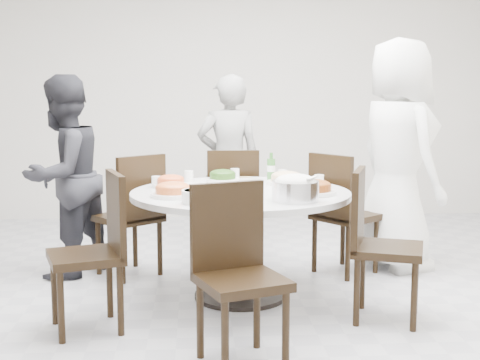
{
  "coord_description": "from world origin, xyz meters",
  "views": [
    {
      "loc": [
        -0.55,
        -4.42,
        1.46
      ],
      "look_at": [
        -0.24,
        0.12,
        0.82
      ],
      "focal_mm": 50.0,
      "sensor_mm": 36.0,
      "label": 1
    }
  ],
  "objects": [
    {
      "name": "diner_right",
      "position": [
        1.06,
        0.77,
        0.92
      ],
      "size": [
        0.84,
        1.04,
        1.84
      ],
      "primitive_type": "imported",
      "rotation": [
        0.0,
        0.0,
        1.89
      ],
      "color": "white",
      "rests_on": "floor"
    },
    {
      "name": "wall_back",
      "position": [
        0.0,
        3.0,
        1.4
      ],
      "size": [
        6.0,
        0.01,
        2.8
      ],
      "primitive_type": "cube",
      "color": "silver",
      "rests_on": "ground"
    },
    {
      "name": "diner_middle",
      "position": [
        -0.24,
        1.52,
        0.78
      ],
      "size": [
        0.6,
        0.41,
        1.57
      ],
      "primitive_type": "imported",
      "rotation": [
        0.0,
        0.0,
        3.21
      ],
      "color": "black",
      "rests_on": "floor"
    },
    {
      "name": "chair_se",
      "position": [
        0.65,
        -0.43,
        0.47
      ],
      "size": [
        0.54,
        0.54,
        0.95
      ],
      "primitive_type": "cube",
      "rotation": [
        0.0,
        0.0,
        7.51
      ],
      "color": "black",
      "rests_on": "floor"
    },
    {
      "name": "chair_sw",
      "position": [
        -1.21,
        -0.49,
        0.47
      ],
      "size": [
        0.53,
        0.53,
        0.95
      ],
      "primitive_type": "cube",
      "rotation": [
        0.0,
        0.0,
        5.02
      ],
      "color": "black",
      "rests_on": "floor"
    },
    {
      "name": "dining_table",
      "position": [
        -0.24,
        0.07,
        0.38
      ],
      "size": [
        1.5,
        1.5,
        0.75
      ],
      "primitive_type": "cylinder",
      "color": "silver",
      "rests_on": "floor"
    },
    {
      "name": "wall_front",
      "position": [
        0.0,
        -3.0,
        1.4
      ],
      "size": [
        6.0,
        0.01,
        2.8
      ],
      "primitive_type": "cube",
      "color": "silver",
      "rests_on": "ground"
    },
    {
      "name": "chair_ne",
      "position": [
        0.63,
        0.65,
        0.47
      ],
      "size": [
        0.59,
        0.59,
        0.95
      ],
      "primitive_type": "cube",
      "rotation": [
        0.0,
        0.0,
        2.22
      ],
      "color": "black",
      "rests_on": "floor"
    },
    {
      "name": "chopsticks",
      "position": [
        -0.27,
        0.69,
        0.76
      ],
      "size": [
        0.24,
        0.04,
        0.01
      ],
      "primitive_type": null,
      "color": "tan",
      "rests_on": "dining_table"
    },
    {
      "name": "rice_bowl",
      "position": [
        0.07,
        -0.34,
        0.81
      ],
      "size": [
        0.29,
        0.29,
        0.13
      ],
      "primitive_type": "cylinder",
      "color": "silver",
      "rests_on": "dining_table"
    },
    {
      "name": "diner_left",
      "position": [
        -1.56,
        0.73,
        0.78
      ],
      "size": [
        0.89,
        0.95,
        1.55
      ],
      "primitive_type": "imported",
      "rotation": [
        0.0,
        0.0,
        4.18
      ],
      "color": "black",
      "rests_on": "floor"
    },
    {
      "name": "dish_orange",
      "position": [
        -0.72,
        0.26,
        0.78
      ],
      "size": [
        0.24,
        0.24,
        0.07
      ],
      "primitive_type": "cylinder",
      "color": "white",
      "rests_on": "dining_table"
    },
    {
      "name": "dish_greens",
      "position": [
        -0.34,
        0.53,
        0.78
      ],
      "size": [
        0.25,
        0.25,
        0.06
      ],
      "primitive_type": "cylinder",
      "color": "white",
      "rests_on": "dining_table"
    },
    {
      "name": "chair_s",
      "position": [
        -0.31,
        -1.06,
        0.47
      ],
      "size": [
        0.54,
        0.54,
        0.95
      ],
      "primitive_type": "cube",
      "rotation": [
        0.0,
        0.0,
        6.64
      ],
      "color": "black",
      "rests_on": "floor"
    },
    {
      "name": "chair_nw",
      "position": [
        -1.07,
        0.7,
        0.47
      ],
      "size": [
        0.59,
        0.59,
        0.95
      ],
      "primitive_type": "cube",
      "rotation": [
        0.0,
        0.0,
        3.82
      ],
      "color": "black",
      "rests_on": "floor"
    },
    {
      "name": "chair_n",
      "position": [
        -0.24,
        1.1,
        0.47
      ],
      "size": [
        0.42,
        0.42,
        0.95
      ],
      "primitive_type": "cube",
      "rotation": [
        0.0,
        0.0,
        3.14
      ],
      "color": "black",
      "rests_on": "floor"
    },
    {
      "name": "beverage_bottle",
      "position": [
        0.03,
        0.58,
        0.86
      ],
      "size": [
        0.06,
        0.06,
        0.21
      ],
      "primitive_type": "cylinder",
      "color": "#316E2C",
      "rests_on": "dining_table"
    },
    {
      "name": "dish_tofu",
      "position": [
        -0.69,
        -0.13,
        0.79
      ],
      "size": [
        0.29,
        0.29,
        0.08
      ],
      "primitive_type": "cylinder",
      "color": "white",
      "rests_on": "dining_table"
    },
    {
      "name": "tea_cups",
      "position": [
        -0.23,
        0.68,
        0.79
      ],
      "size": [
        0.07,
        0.07,
        0.08
      ],
      "primitive_type": "cylinder",
      "color": "white",
      "rests_on": "dining_table"
    },
    {
      "name": "floor",
      "position": [
        0.0,
        0.0,
        0.0
      ],
      "size": [
        6.0,
        6.0,
        0.01
      ],
      "primitive_type": "cube",
      "color": "#AEAEB3",
      "rests_on": "ground"
    },
    {
      "name": "soup_bowl",
      "position": [
        -0.5,
        -0.37,
        0.79
      ],
      "size": [
        0.26,
        0.26,
        0.08
      ],
      "primitive_type": "cylinder",
      "color": "white",
      "rests_on": "dining_table"
    },
    {
      "name": "dish_redbrown",
      "position": [
        0.23,
        -0.1,
        0.79
      ],
      "size": [
        0.31,
        0.31,
        0.08
      ],
      "primitive_type": "cylinder",
      "color": "white",
      "rests_on": "dining_table"
    },
    {
      "name": "dish_pale",
      "position": [
        0.12,
        0.37,
        0.79
      ],
      "size": [
        0.28,
        0.28,
        0.08
      ],
      "primitive_type": "cylinder",
      "color": "white",
      "rests_on": "dining_table"
    }
  ]
}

